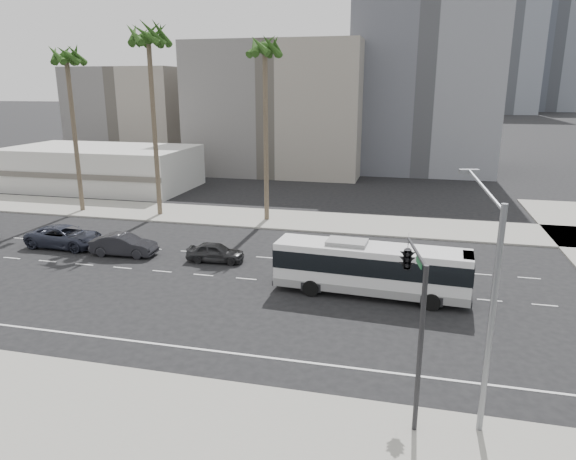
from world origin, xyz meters
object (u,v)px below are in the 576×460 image
(car_c, at_px, (66,237))
(palm_far, at_px, (67,60))
(palm_near, at_px, (265,52))
(car_b, at_px, (124,245))
(car_a, at_px, (215,252))
(traffic_signal, at_px, (409,265))
(city_bus, at_px, (371,268))
(palm_mid, at_px, (149,42))
(streetlight_corner, at_px, (488,298))

(car_c, bearing_deg, palm_far, 30.71)
(car_c, height_order, palm_near, palm_near)
(car_b, bearing_deg, palm_near, -34.02)
(car_a, distance_m, palm_near, 18.72)
(car_b, bearing_deg, traffic_signal, -125.25)
(palm_far, bearing_deg, city_bus, -26.62)
(car_c, height_order, palm_mid, palm_mid)
(car_a, xyz_separation_m, car_c, (-12.62, 0.53, 0.14))
(traffic_signal, height_order, palm_far, palm_far)
(palm_near, bearing_deg, car_c, -138.18)
(car_a, bearing_deg, palm_mid, 37.47)
(car_c, height_order, traffic_signal, traffic_signal)
(traffic_signal, xyz_separation_m, palm_far, (-32.09, 24.68, 9.08))
(car_a, xyz_separation_m, palm_mid, (-10.29, 11.67, 15.22))
(car_c, distance_m, palm_near, 22.41)
(palm_far, bearing_deg, car_a, -31.44)
(car_a, bearing_deg, car_b, 88.06)
(city_bus, height_order, palm_near, palm_near)
(streetlight_corner, bearing_deg, palm_far, 131.18)
(car_c, bearing_deg, car_b, -96.33)
(palm_near, relative_size, palm_far, 1.04)
(traffic_signal, distance_m, palm_near, 30.14)
(palm_near, relative_size, palm_mid, 0.93)
(city_bus, relative_size, palm_far, 0.73)
(streetlight_corner, bearing_deg, car_c, 139.90)
(streetlight_corner, bearing_deg, city_bus, 101.43)
(car_b, distance_m, palm_near, 20.23)
(streetlight_corner, bearing_deg, palm_mid, 123.13)
(car_a, relative_size, traffic_signal, 0.64)
(streetlight_corner, height_order, palm_near, palm_near)
(palm_near, xyz_separation_m, palm_far, (-19.01, -0.74, -0.48))
(car_c, xyz_separation_m, traffic_signal, (26.06, -13.80, 4.53))
(car_b, height_order, traffic_signal, traffic_signal)
(palm_near, bearing_deg, palm_mid, -177.44)
(car_a, relative_size, streetlight_corner, 0.45)
(palm_far, bearing_deg, palm_near, 2.23)
(car_c, bearing_deg, streetlight_corner, -116.98)
(car_a, relative_size, palm_near, 0.25)
(car_b, relative_size, palm_mid, 0.27)
(car_c, xyz_separation_m, palm_mid, (2.33, 11.14, 15.07))
(palm_mid, bearing_deg, car_a, -48.58)
(city_bus, xyz_separation_m, traffic_signal, (2.15, -9.67, 3.64))
(car_b, xyz_separation_m, traffic_signal, (20.56, -13.02, 4.57))
(car_a, bearing_deg, traffic_signal, -138.60)
(city_bus, distance_m, traffic_signal, 10.56)
(palm_far, bearing_deg, traffic_signal, -37.56)
(city_bus, relative_size, traffic_signal, 1.80)
(car_a, distance_m, palm_mid, 21.76)
(city_bus, relative_size, car_b, 2.39)
(city_bus, xyz_separation_m, car_b, (-18.41, 3.35, -0.93))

